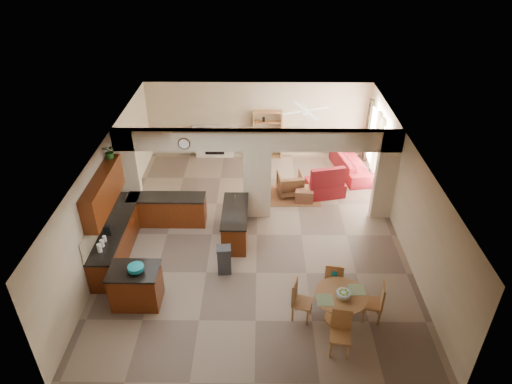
{
  "coord_description": "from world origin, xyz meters",
  "views": [
    {
      "loc": [
        0.08,
        -10.39,
        7.92
      ],
      "look_at": [
        -0.02,
        0.3,
        1.25
      ],
      "focal_mm": 32.0,
      "sensor_mm": 36.0,
      "label": 1
    }
  ],
  "objects_px": {
    "kitchen_island": "(136,286)",
    "armchair": "(290,183)",
    "dining_table": "(340,304)",
    "sofa": "(352,164)"
  },
  "relations": [
    {
      "from": "kitchen_island",
      "to": "dining_table",
      "type": "bearing_deg",
      "value": -6.34
    },
    {
      "from": "dining_table",
      "to": "sofa",
      "type": "distance_m",
      "value": 6.96
    },
    {
      "from": "dining_table",
      "to": "kitchen_island",
      "type": "bearing_deg",
      "value": 173.46
    },
    {
      "from": "sofa",
      "to": "armchair",
      "type": "relative_size",
      "value": 2.94
    },
    {
      "from": "kitchen_island",
      "to": "dining_table",
      "type": "relative_size",
      "value": 0.99
    },
    {
      "from": "sofa",
      "to": "dining_table",
      "type": "bearing_deg",
      "value": 157.56
    },
    {
      "from": "armchair",
      "to": "kitchen_island",
      "type": "bearing_deg",
      "value": 43.71
    },
    {
      "from": "dining_table",
      "to": "armchair",
      "type": "relative_size",
      "value": 1.45
    },
    {
      "from": "kitchen_island",
      "to": "armchair",
      "type": "height_order",
      "value": "kitchen_island"
    },
    {
      "from": "kitchen_island",
      "to": "dining_table",
      "type": "height_order",
      "value": "kitchen_island"
    }
  ]
}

